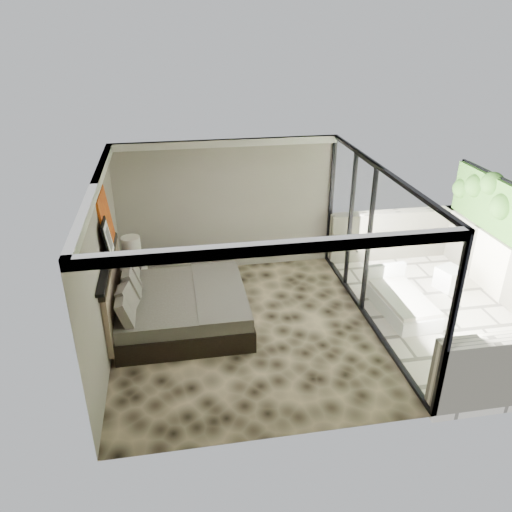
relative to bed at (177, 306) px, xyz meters
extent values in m
plane|color=black|center=(1.16, -0.40, -0.37)|extent=(5.00, 5.00, 0.00)
cube|color=silver|center=(1.16, -0.40, 2.42)|extent=(4.50, 5.00, 0.02)
cube|color=gray|center=(1.16, 2.09, 1.03)|extent=(4.50, 0.02, 2.80)
cube|color=gray|center=(-1.08, -0.40, 1.03)|extent=(0.02, 5.00, 2.80)
cube|color=white|center=(3.41, -0.40, 1.03)|extent=(0.08, 5.00, 2.80)
cube|color=beige|center=(4.91, -0.40, -0.43)|extent=(3.00, 5.00, 0.12)
cube|color=black|center=(-1.02, -0.30, 1.13)|extent=(0.12, 2.20, 0.05)
cube|color=black|center=(0.12, 0.00, -0.18)|extent=(2.25, 2.14, 0.39)
cube|color=#524D44|center=(0.12, 0.00, 0.13)|extent=(2.19, 2.08, 0.24)
cube|color=#4A4640|center=(0.76, 0.00, 0.25)|extent=(0.86, 2.12, 0.03)
cube|color=#7D684F|center=(-1.04, 0.00, 0.38)|extent=(0.08, 2.24, 1.07)
cube|color=black|center=(-0.78, 1.37, -0.12)|extent=(0.62, 0.62, 0.50)
cone|color=black|center=(-0.78, 1.32, 0.24)|extent=(0.21, 0.21, 0.19)
cone|color=black|center=(-0.78, 1.32, 0.42)|extent=(0.21, 0.21, 0.19)
cylinder|color=silver|center=(-0.78, 1.32, 0.68)|extent=(0.36, 0.36, 0.25)
cube|color=#A5280E|center=(-1.03, 0.30, 1.60)|extent=(0.13, 0.90, 0.90)
cube|color=black|center=(-0.98, -0.17, 1.45)|extent=(0.11, 0.50, 0.60)
cube|color=white|center=(5.43, 0.38, -0.15)|extent=(0.56, 0.56, 0.44)
cube|color=white|center=(4.12, -0.29, -0.24)|extent=(0.87, 1.61, 0.28)
cube|color=silver|center=(4.12, -0.29, -0.06)|extent=(0.82, 1.51, 0.08)
cube|color=white|center=(4.08, 0.45, 0.07)|extent=(0.79, 0.16, 0.34)
camera|label=1|loc=(0.10, -7.61, 4.65)|focal=35.00mm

